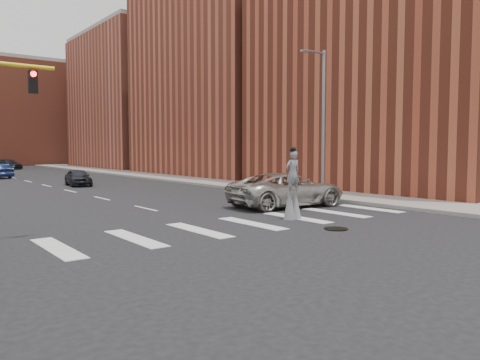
% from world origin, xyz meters
% --- Properties ---
extents(ground_plane, '(160.00, 160.00, 0.00)m').
position_xyz_m(ground_plane, '(0.00, 0.00, 0.00)').
color(ground_plane, black).
rests_on(ground_plane, ground).
extents(sidewalk_right, '(5.00, 90.00, 0.18)m').
position_xyz_m(sidewalk_right, '(12.50, 25.00, 0.09)').
color(sidewalk_right, gray).
rests_on(sidewalk_right, ground).
extents(manhole, '(0.90, 0.90, 0.04)m').
position_xyz_m(manhole, '(3.00, -2.00, 0.02)').
color(manhole, black).
rests_on(manhole, ground).
extents(building_near, '(16.00, 20.00, 22.00)m').
position_xyz_m(building_near, '(22.00, 8.00, 11.00)').
color(building_near, brown).
rests_on(building_near, ground).
extents(building_mid, '(16.00, 22.00, 24.00)m').
position_xyz_m(building_mid, '(22.00, 30.00, 12.00)').
color(building_mid, '#9A4530').
rests_on(building_mid, ground).
extents(building_far, '(16.00, 22.00, 20.00)m').
position_xyz_m(building_far, '(22.00, 54.00, 10.00)').
color(building_far, '#A8513E').
rests_on(building_far, ground).
extents(streetlight, '(2.05, 0.20, 9.00)m').
position_xyz_m(streetlight, '(10.90, 6.00, 4.90)').
color(streetlight, slate).
rests_on(streetlight, ground).
extents(stilt_performer, '(0.84, 0.56, 3.16)m').
position_xyz_m(stilt_performer, '(3.44, 0.84, 1.31)').
color(stilt_performer, '#362315').
rests_on(stilt_performer, ground).
extents(suv_crossing, '(6.67, 3.55, 1.78)m').
position_xyz_m(suv_crossing, '(6.30, 4.21, 0.89)').
color(suv_crossing, '#AFADA5').
rests_on(suv_crossing, ground).
extents(car_near, '(2.05, 4.15, 1.36)m').
position_xyz_m(car_near, '(2.02, 24.32, 0.68)').
color(car_near, black).
rests_on(car_near, ground).
extents(car_far, '(3.38, 5.22, 1.41)m').
position_xyz_m(car_far, '(3.77, 59.10, 0.70)').
color(car_far, black).
rests_on(car_far, ground).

